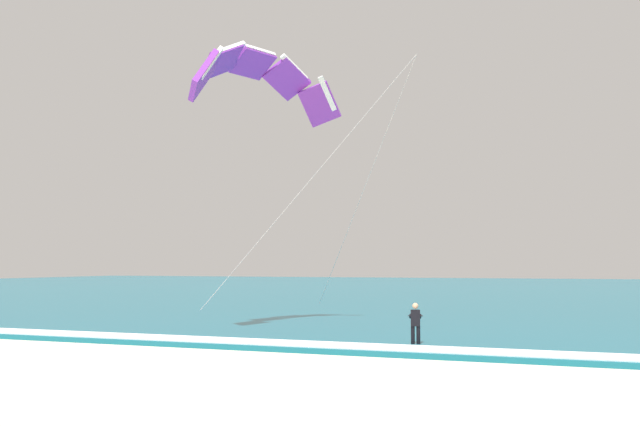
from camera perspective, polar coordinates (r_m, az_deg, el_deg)
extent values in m
cube|color=#146075|center=(82.22, 15.28, -6.28)|extent=(200.00, 120.00, 0.20)
cube|color=white|center=(23.98, 4.04, -11.25)|extent=(200.00, 1.68, 0.04)
ellipsoid|color=white|center=(25.08, 8.17, -11.36)|extent=(0.73, 1.46, 0.05)
cube|color=black|center=(25.31, 8.28, -11.19)|extent=(0.17, 0.09, 0.04)
cube|color=black|center=(24.84, 8.06, -11.32)|extent=(0.17, 0.09, 0.04)
cylinder|color=black|center=(25.04, 7.93, -10.46)|extent=(0.14, 0.14, 0.84)
cylinder|color=black|center=(25.04, 8.40, -10.46)|extent=(0.14, 0.14, 0.84)
cube|color=black|center=(24.97, 8.15, -8.82)|extent=(0.38, 0.27, 0.60)
sphere|color=tan|center=(24.94, 8.13, -7.81)|extent=(0.22, 0.22, 0.22)
cylinder|color=black|center=(25.12, 7.72, -8.68)|extent=(0.20, 0.51, 0.22)
cylinder|color=black|center=(25.13, 8.55, -8.67)|extent=(0.20, 0.51, 0.22)
cylinder|color=black|center=(25.34, 8.13, -8.64)|extent=(0.54, 0.15, 0.04)
cube|color=#3F3F42|center=(25.11, 8.15, -9.30)|extent=(0.13, 0.10, 0.10)
cube|color=purple|center=(33.95, -0.04, 9.31)|extent=(1.99, 1.32, 2.19)
cube|color=white|center=(33.69, 0.64, 10.20)|extent=(0.71, 1.12, 1.65)
cube|color=purple|center=(33.70, -2.85, 11.40)|extent=(2.14, 1.87, 1.84)
cube|color=white|center=(33.45, -2.19, 12.33)|extent=(0.94, 1.60, 1.09)
cube|color=purple|center=(32.74, -5.81, 12.64)|extent=(2.10, 2.34, 1.07)
cube|color=white|center=(32.48, -5.16, 13.62)|extent=(1.03, 1.79, 0.28)
cube|color=purple|center=(31.21, -8.37, 12.74)|extent=(1.89, 2.48, 1.84)
cube|color=white|center=(30.94, -7.72, 13.77)|extent=(0.94, 1.64, 1.09)
cube|color=purple|center=(29.42, -9.92, 11.52)|extent=(1.54, 2.28, 2.19)
cube|color=white|center=(29.13, -9.26, 12.60)|extent=(0.71, 1.21, 1.65)
cylinder|color=#B2B2B7|center=(29.20, 3.61, 1.67)|extent=(6.23, 6.33, 9.93)
cylinder|color=#B2B2B7|center=(26.60, -1.37, 2.24)|extent=(9.15, 0.20, 9.93)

